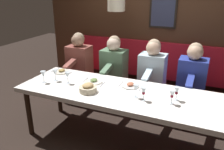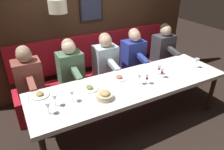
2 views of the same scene
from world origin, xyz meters
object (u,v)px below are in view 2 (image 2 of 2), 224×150
Objects in this scene: dining_table at (132,86)px; wine_glass_2 at (162,71)px; diner_middle at (106,57)px; wine_glass_3 at (197,61)px; diner_nearest at (164,45)px; wine_glass_1 at (147,77)px; wine_glass_6 at (48,106)px; diner_near at (134,51)px; wine_glass_4 at (72,94)px; wine_glass_0 at (159,67)px; diner_farthest at (28,73)px; wine_glass_5 at (55,98)px; wine_glass_7 at (139,77)px; bread_bowl at (105,96)px; diner_far at (70,64)px.

dining_table is 18.08× the size of wine_glass_2.
diner_middle is 4.82× the size of wine_glass_3.
diner_nearest is 4.82× the size of wine_glass_1.
dining_table is at bearing -82.98° from wine_glass_6.
diner_middle is at bearing 25.85° from wine_glass_2.
diner_near is 4.82× the size of wine_glass_6.
wine_glass_1 is 1.00× the size of wine_glass_4.
diner_farthest is at bearing 64.83° from wine_glass_0.
wine_glass_4 is (-0.93, 0.93, 0.04)m from diner_middle.
wine_glass_1 is 1.00× the size of wine_glass_5.
wine_glass_3 is (-0.96, -0.60, 0.04)m from diner_near.
diner_near is 4.82× the size of wine_glass_0.
diner_nearest is at bearing -52.70° from wine_glass_7.
wine_glass_6 is (-0.18, 1.74, 0.00)m from wine_glass_0.
diner_farthest is at bearing 61.61° from wine_glass_2.
wine_glass_7 is 0.60m from bread_bowl.
wine_glass_2 is 1.60m from wine_glass_5.
diner_near is at bearing -90.00° from diner_middle.
diner_middle is 0.97m from wine_glass_7.
diner_far is 1.29m from wine_glass_1.
diner_near is at bearing -58.59° from wine_glass_4.
diner_middle is at bearing -51.08° from wine_glass_5.
wine_glass_6 reaches higher than bread_bowl.
wine_glass_0 is at bearing -86.43° from dining_table.
wine_glass_5 is (-0.92, -0.18, 0.04)m from diner_farthest.
wine_glass_3 is at bearing -91.05° from wine_glass_5.
wine_glass_2 is (0.05, -0.31, -0.00)m from wine_glass_1.
wine_glass_7 is (-0.97, 1.27, 0.04)m from diner_nearest.
diner_nearest is 1.00× the size of diner_farthest.
diner_nearest is at bearing -60.40° from bread_bowl.
wine_glass_3 is (-0.96, 0.13, 0.04)m from diner_nearest.
wine_glass_2 is 1.00× the size of wine_glass_3.
wine_glass_7 is at bearing -92.33° from wine_glass_4.
diner_nearest is 4.82× the size of wine_glass_5.
diner_far is 1.19m from wine_glass_7.
diner_middle is 4.82× the size of wine_glass_7.
bread_bowl is at bearing 152.82° from diner_middle.
diner_middle reaches higher than wine_glass_2.
wine_glass_6 is at bearing -176.20° from diner_farthest.
diner_middle is 4.82× the size of wine_glass_1.
dining_table is 0.89m from diner_middle.
wine_glass_0 is 1.00× the size of wine_glass_2.
diner_far is 4.82× the size of wine_glass_4.
diner_farthest is at bearing 10.86° from wine_glass_5.
dining_table is 0.54m from wine_glass_0.
wine_glass_5 is at bearing 110.48° from diner_nearest.
diner_far is at bearing -29.98° from wine_glass_6.
wine_glass_6 is 0.75× the size of bread_bowl.
diner_nearest is at bearing -68.03° from wine_glass_6.
diner_far is 4.82× the size of wine_glass_2.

